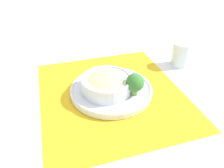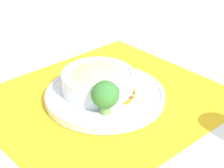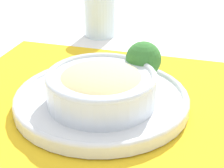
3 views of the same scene
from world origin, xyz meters
The scene contains 10 objects.
ground_plane centered at (0.00, 0.00, 0.00)m, with size 4.00×4.00×0.00m, color white.
placemat centered at (0.00, 0.00, 0.00)m, with size 0.53×0.47×0.00m.
plate centered at (0.00, 0.00, 0.02)m, with size 0.27×0.27×0.02m.
bowl centered at (0.01, -0.02, 0.05)m, with size 0.16×0.16×0.06m.
broccoli_floret centered at (0.05, 0.06, 0.06)m, with size 0.06×0.06×0.07m.
carrot_slice_near centered at (-0.01, 0.05, 0.02)m, with size 0.04×0.04×0.01m.
carrot_slice_middle centered at (-0.02, 0.04, 0.02)m, with size 0.04×0.04×0.01m.
carrot_slice_far centered at (-0.04, 0.03, 0.02)m, with size 0.04×0.04×0.01m.
carrot_slice_extra centered at (-0.05, 0.02, 0.02)m, with size 0.04×0.04×0.01m.
water_glass centered at (-0.11, 0.32, 0.04)m, with size 0.07×0.07×0.10m.
Camera 3 is at (0.17, -0.48, 0.30)m, focal length 60.00 mm.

